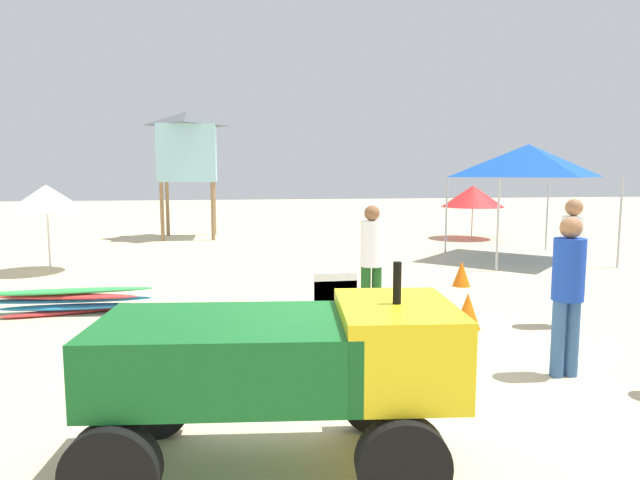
% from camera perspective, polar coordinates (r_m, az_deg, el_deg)
% --- Properties ---
extents(ground, '(80.00, 80.00, 0.00)m').
position_cam_1_polar(ground, '(5.85, 4.37, -14.39)').
color(ground, beige).
extents(utility_cart, '(2.66, 1.53, 1.50)m').
position_cam_1_polar(utility_cart, '(4.05, -3.80, -12.36)').
color(utility_cart, '#146023').
rests_on(utility_cart, ground).
extents(stacked_plastic_chairs, '(0.48, 0.48, 1.02)m').
position_cam_1_polar(stacked_plastic_chairs, '(6.40, 1.39, -6.83)').
color(stacked_plastic_chairs, white).
rests_on(stacked_plastic_chairs, ground).
extents(surfboard_pile, '(2.64, 0.76, 0.40)m').
position_cam_1_polar(surfboard_pile, '(9.29, -24.32, -5.65)').
color(surfboard_pile, red).
rests_on(surfboard_pile, ground).
extents(lifeguard_near_left, '(0.32, 0.32, 1.67)m').
position_cam_1_polar(lifeguard_near_left, '(7.91, 5.28, -1.61)').
color(lifeguard_near_left, '#194C19').
rests_on(lifeguard_near_left, ground).
extents(lifeguard_near_right, '(0.32, 0.32, 1.68)m').
position_cam_1_polar(lifeguard_near_right, '(6.31, 23.97, -4.29)').
color(lifeguard_near_right, '#33598C').
rests_on(lifeguard_near_right, ground).
extents(lifeguard_far_right, '(0.32, 0.32, 1.77)m').
position_cam_1_polar(lifeguard_far_right, '(8.40, 24.29, -1.25)').
color(lifeguard_far_right, '#33598C').
rests_on(lifeguard_far_right, ground).
extents(popup_canopy, '(2.97, 2.97, 2.82)m').
position_cam_1_polar(popup_canopy, '(14.55, 20.46, 7.58)').
color(popup_canopy, '#B2B2B7').
rests_on(popup_canopy, ground).
extents(lifeguard_tower, '(1.98, 1.98, 4.09)m').
position_cam_1_polar(lifeguard_tower, '(18.82, -13.35, 9.27)').
color(lifeguard_tower, olive).
rests_on(lifeguard_tower, ground).
extents(beach_umbrella_left, '(2.00, 2.00, 1.73)m').
position_cam_1_polar(beach_umbrella_left, '(18.75, 15.33, 4.33)').
color(beach_umbrella_left, beige).
rests_on(beach_umbrella_left, ground).
extents(beach_umbrella_mid, '(1.61, 1.61, 1.88)m').
position_cam_1_polar(beach_umbrella_mid, '(13.25, -26.14, 3.87)').
color(beach_umbrella_mid, beige).
rests_on(beach_umbrella_mid, ground).
extents(traffic_cone_near, '(0.34, 0.34, 0.48)m').
position_cam_1_polar(traffic_cone_near, '(10.85, 14.25, -3.34)').
color(traffic_cone_near, orange).
rests_on(traffic_cone_near, ground).
extents(traffic_cone_far, '(0.35, 0.35, 0.50)m').
position_cam_1_polar(traffic_cone_far, '(7.94, 14.84, -6.99)').
color(traffic_cone_far, orange).
rests_on(traffic_cone_far, ground).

